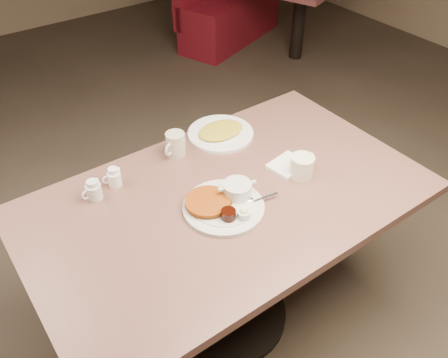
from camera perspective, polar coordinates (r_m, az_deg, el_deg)
room at (r=1.41m, az=0.50°, el=17.97°), size 7.04×8.04×2.84m
diner_table at (r=1.88m, az=0.36°, el=-5.96°), size 1.50×0.90×0.75m
main_plate at (r=1.70m, az=0.03°, el=-2.81°), size 0.39×0.37×0.07m
coffee_mug_near at (r=1.85m, az=9.50°, el=1.59°), size 0.14×0.11×0.09m
napkin at (r=1.91m, az=7.70°, el=1.66°), size 0.16×0.14×0.02m
coffee_mug_far at (r=1.95m, az=-5.94°, el=4.22°), size 0.12×0.10×0.10m
creamer_left at (r=1.80m, az=-15.55°, el=-1.34°), size 0.09×0.07×0.08m
creamer_right at (r=1.83m, az=-13.19°, el=0.16°), size 0.08×0.07×0.08m
hash_plate at (r=2.07m, az=-0.42°, el=5.68°), size 0.29×0.29×0.04m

